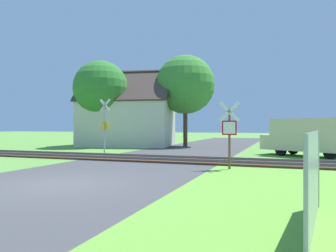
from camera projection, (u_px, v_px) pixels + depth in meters
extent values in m
plane|color=#5B933D|center=(57.00, 185.00, 10.03)|extent=(160.00, 160.00, 0.00)
cube|color=#424244|center=(93.00, 175.00, 11.91)|extent=(7.38, 80.00, 0.01)
cube|color=#64A237|center=(291.00, 226.00, 5.88)|extent=(6.00, 20.00, 0.01)
cube|color=#422D1E|center=(153.00, 159.00, 17.25)|extent=(60.00, 2.60, 0.10)
cube|color=slate|center=(158.00, 156.00, 17.92)|extent=(60.00, 0.08, 0.12)
cube|color=slate|center=(147.00, 158.00, 16.57)|extent=(60.00, 0.08, 0.12)
cylinder|color=brown|center=(229.00, 139.00, 13.64)|extent=(0.10, 0.10, 2.55)
cube|color=red|center=(229.00, 128.00, 13.58)|extent=(0.60, 0.07, 0.60)
cube|color=white|center=(229.00, 128.00, 13.56)|extent=(0.49, 0.04, 0.49)
cube|color=white|center=(229.00, 112.00, 13.58)|extent=(0.88, 0.09, 0.88)
cube|color=white|center=(229.00, 112.00, 13.58)|extent=(0.88, 0.09, 0.88)
cylinder|color=#9E9EA5|center=(104.00, 127.00, 21.52)|extent=(0.09, 0.09, 3.41)
cube|color=white|center=(105.00, 105.00, 21.58)|extent=(0.87, 0.14, 0.88)
cube|color=white|center=(105.00, 105.00, 21.58)|extent=(0.87, 0.14, 0.88)
cylinder|color=yellow|center=(105.00, 126.00, 21.58)|extent=(0.64, 0.11, 0.64)
cube|color=beige|center=(128.00, 124.00, 29.95)|extent=(8.73, 7.32, 4.04)
cube|color=#473833|center=(123.00, 85.00, 28.46)|extent=(8.66, 4.81, 3.03)
cube|color=#473833|center=(133.00, 89.00, 31.45)|extent=(8.66, 4.81, 3.03)
cube|color=brown|center=(151.00, 83.00, 29.59)|extent=(0.58, 0.58, 1.10)
cylinder|color=#513823|center=(185.00, 126.00, 29.06)|extent=(0.38, 0.38, 3.53)
sphere|color=#3D8433|center=(185.00, 85.00, 29.06)|extent=(5.22, 5.22, 5.22)
cylinder|color=#513823|center=(101.00, 128.00, 28.42)|extent=(0.37, 0.37, 3.30)
sphere|color=#337A2D|center=(101.00, 88.00, 28.42)|extent=(4.77, 4.77, 4.77)
cube|color=beige|center=(310.00, 135.00, 19.23)|extent=(4.60, 3.63, 1.90)
cube|color=beige|center=(272.00, 142.00, 21.04)|extent=(1.46, 1.92, 0.90)
cube|color=#19232D|center=(277.00, 129.00, 20.77)|extent=(0.78, 1.45, 0.85)
cube|color=navy|center=(317.00, 140.00, 19.88)|extent=(3.35, 1.76, 0.16)
cylinder|color=black|center=(293.00, 149.00, 20.81)|extent=(0.69, 0.47, 0.68)
cylinder|color=black|center=(281.00, 150.00, 19.76)|extent=(0.69, 0.47, 0.68)
cylinder|color=black|center=(330.00, 153.00, 17.65)|extent=(0.69, 0.47, 0.68)
cylinder|color=#9E9EA5|center=(306.00, 201.00, 4.10)|extent=(0.06, 0.06, 1.70)
cylinder|color=#9E9EA5|center=(318.00, 169.00, 7.21)|extent=(0.06, 0.06, 1.70)
cube|color=#ADB2B7|center=(314.00, 181.00, 5.66)|extent=(0.45, 3.46, 1.70)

